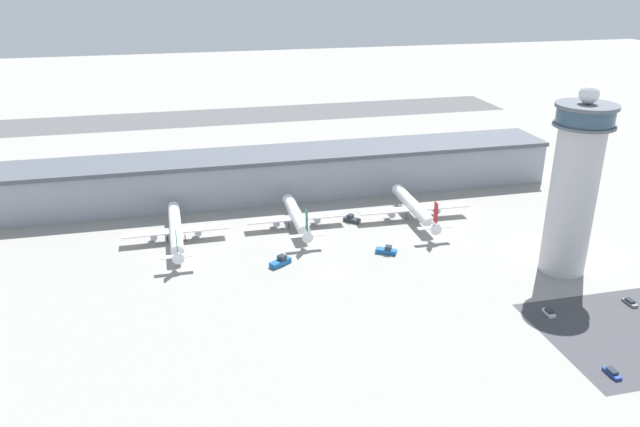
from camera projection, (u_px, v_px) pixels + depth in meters
ground_plane at (330, 273)px, 188.44m from camera, size 1000.00×1000.00×0.00m
terminal_building at (287, 173)px, 248.08m from camera, size 215.93×25.00×17.87m
runway_strip at (244, 115)px, 378.77m from camera, size 323.90×44.00×0.01m
control_tower at (574, 186)px, 180.14m from camera, size 17.07×17.07×56.59m
airplane_gate_alpha at (176, 230)px, 207.29m from camera, size 34.60×43.99×13.07m
airplane_gate_bravo at (297, 217)px, 218.17m from camera, size 34.87×36.05×13.20m
airplane_gate_charlie at (415, 208)px, 225.19m from camera, size 41.23×40.44×13.92m
service_truck_catering at (387, 251)px, 200.50m from camera, size 6.98×5.53×2.71m
service_truck_fuel at (281, 262)px, 192.92m from camera, size 7.46×6.15×3.03m
service_truck_baggage at (352, 219)px, 224.70m from camera, size 5.96×5.97×2.72m
car_blue_compact at (630, 302)px, 171.14m from camera, size 1.86×4.65×1.38m
car_silver_sedan at (549, 313)px, 166.10m from camera, size 1.81×4.22×1.50m
car_green_van at (612, 373)px, 141.85m from camera, size 1.96×4.78×1.44m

